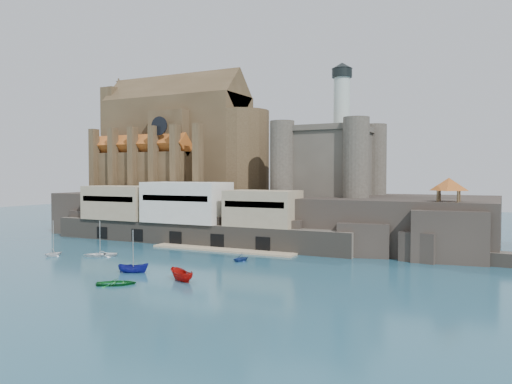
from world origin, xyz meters
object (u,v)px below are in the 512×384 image
at_px(pavilion, 449,186).
at_px(boat_2, 133,273).
at_px(church, 181,145).
at_px(castle_keep, 330,158).

height_order(pavilion, boat_2, pavilion).
bearing_deg(boat_2, pavilion, -76.36).
height_order(church, boat_2, church).
bearing_deg(pavilion, church, 166.52).
xyz_separation_m(castle_keep, boat_2, (-15.01, -47.65, -18.31)).
height_order(castle_keep, boat_2, castle_keep).
xyz_separation_m(castle_keep, pavilion, (25.92, -15.08, -5.59)).
distance_m(castle_keep, pavilion, 30.50).
bearing_deg(pavilion, boat_2, -141.48).
relative_size(castle_keep, pavilion, 4.58).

